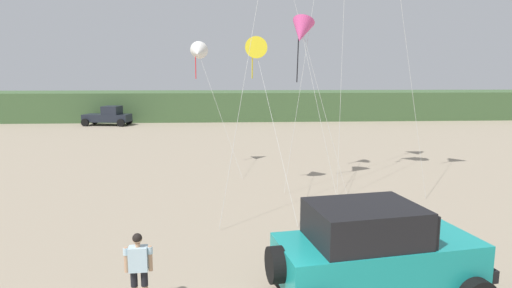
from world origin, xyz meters
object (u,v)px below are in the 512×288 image
at_px(person_watching, 139,265).
at_px(distant_pickup, 108,116).
at_px(kite_black_sled, 302,31).
at_px(kite_purple_stunt, 198,52).
at_px(kite_red_delta, 256,50).
at_px(jeep, 375,251).

relative_size(person_watching, distant_pickup, 0.35).
xyz_separation_m(kite_black_sled, kite_purple_stunt, (-4.78, 3.98, -0.69)).
bearing_deg(kite_purple_stunt, person_watching, -91.68).
relative_size(kite_black_sled, kite_red_delta, 1.16).
bearing_deg(kite_purple_stunt, jeep, -71.53).
relative_size(jeep, distant_pickup, 1.03).
distance_m(kite_black_sled, kite_red_delta, 2.20).
distance_m(jeep, person_watching, 5.16).
xyz_separation_m(distant_pickup, kite_black_sled, (15.53, -25.17, 5.98)).
distance_m(kite_purple_stunt, kite_red_delta, 5.09).
bearing_deg(kite_purple_stunt, kite_black_sled, -39.79).
bearing_deg(jeep, kite_purple_stunt, 108.47).
distance_m(distant_pickup, kite_purple_stunt, 24.35).
bearing_deg(distant_pickup, kite_red_delta, -62.06).
relative_size(distant_pickup, kite_red_delta, 0.73).
xyz_separation_m(person_watching, kite_black_sled, (5.19, 10.05, 5.98)).
bearing_deg(person_watching, kite_red_delta, 72.01).
xyz_separation_m(kite_purple_stunt, kite_red_delta, (2.75, -4.28, -0.12)).
xyz_separation_m(jeep, kite_purple_stunt, (-4.74, 14.20, 5.03)).
bearing_deg(distant_pickup, jeep, -66.35).
bearing_deg(kite_red_delta, kite_black_sled, 8.45).
bearing_deg(kite_purple_stunt, distant_pickup, 116.91).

